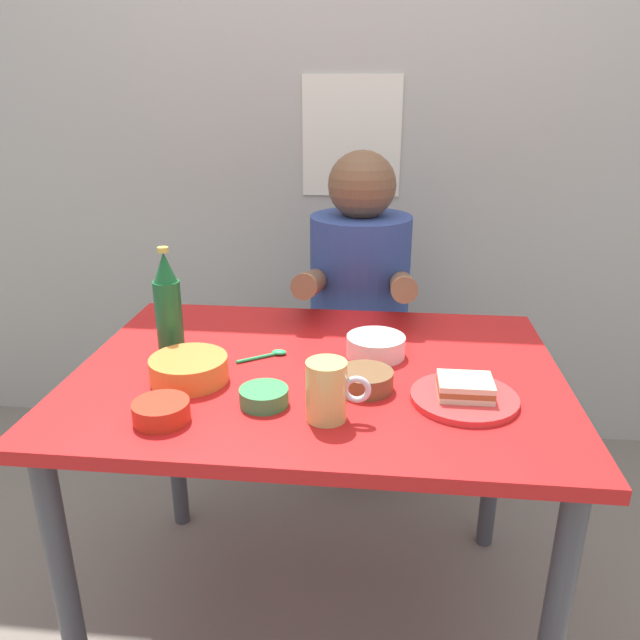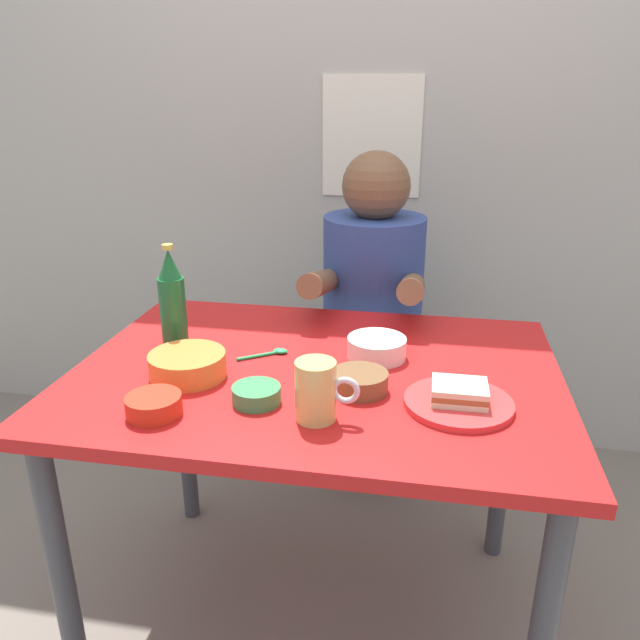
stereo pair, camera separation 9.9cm
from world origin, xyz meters
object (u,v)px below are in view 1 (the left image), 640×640
object	(u,v)px
dining_table	(318,404)
beer_mug	(328,391)
beer_bottle	(168,306)
stool	(357,394)
plate_orange	(464,398)
sandwich	(465,387)
person_seated	(360,280)
soup_bowl_orange	(189,368)

from	to	relation	value
dining_table	beer_mug	distance (m)	0.27
beer_mug	beer_bottle	distance (m)	0.50
stool	plate_orange	distance (m)	0.89
plate_orange	beer_mug	size ratio (longest dim) A/B	1.75
sandwich	stool	bearing A→B (deg)	108.25
beer_bottle	plate_orange	bearing A→B (deg)	-14.75
person_seated	stool	bearing A→B (deg)	90.00
plate_orange	soup_bowl_orange	bearing A→B (deg)	176.86
dining_table	soup_bowl_orange	size ratio (longest dim) A/B	6.47
plate_orange	sandwich	xyz separation A→B (m)	(0.00, 0.00, 0.02)
beer_mug	soup_bowl_orange	xyz separation A→B (m)	(-0.32, 0.13, -0.03)
person_seated	beer_mug	xyz separation A→B (m)	(-0.02, -0.84, 0.03)
dining_table	sandwich	distance (m)	0.36
plate_orange	sandwich	size ratio (longest dim) A/B	2.00
sandwich	beer_mug	xyz separation A→B (m)	(-0.27, -0.10, 0.03)
beer_bottle	soup_bowl_orange	size ratio (longest dim) A/B	1.54
stool	beer_bottle	size ratio (longest dim) A/B	1.72
beer_bottle	soup_bowl_orange	world-z (taller)	beer_bottle
plate_orange	soup_bowl_orange	xyz separation A→B (m)	(-0.59, 0.03, 0.02)
beer_mug	beer_bottle	world-z (taller)	beer_bottle
stool	plate_orange	bearing A→B (deg)	-71.75
sandwich	beer_bottle	size ratio (longest dim) A/B	0.42
person_seated	beer_mug	bearing A→B (deg)	-91.62
beer_bottle	dining_table	bearing A→B (deg)	-8.63
dining_table	stool	size ratio (longest dim) A/B	2.44
sandwich	beer_bottle	bearing A→B (deg)	165.25
plate_orange	sandwich	distance (m)	0.02
stool	beer_mug	world-z (taller)	beer_mug
plate_orange	beer_mug	world-z (taller)	beer_mug
stool	beer_mug	distance (m)	0.97
stool	person_seated	distance (m)	0.42
person_seated	sandwich	bearing A→B (deg)	-71.50
person_seated	sandwich	xyz separation A→B (m)	(0.25, -0.74, 0.01)
stool	soup_bowl_orange	world-z (taller)	soup_bowl_orange
beer_mug	soup_bowl_orange	world-z (taller)	beer_mug
stool	plate_orange	xyz separation A→B (m)	(0.25, -0.75, 0.40)
stool	beer_mug	size ratio (longest dim) A/B	3.57
plate_orange	beer_bottle	xyz separation A→B (m)	(-0.68, 0.18, 0.11)
dining_table	soup_bowl_orange	world-z (taller)	soup_bowl_orange
dining_table	sandwich	bearing A→B (deg)	-21.37
stool	beer_bottle	xyz separation A→B (m)	(-0.43, -0.57, 0.51)
stool	soup_bowl_orange	distance (m)	0.90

